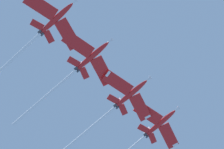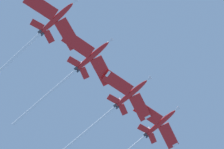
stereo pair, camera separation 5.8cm
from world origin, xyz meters
TOP-DOWN VIEW (x-y plane):
  - jet_far_left at (21.16, 33.19)m, footprint 37.30×29.28m
  - jet_inner_left at (12.97, 21.37)m, footprint 37.03×29.18m
  - jet_centre at (4.20, 7.74)m, footprint 31.22×25.06m
  - jet_inner_right at (-4.82, -3.74)m, footprint 30.67×25.69m

SIDE VIEW (x-z plane):
  - jet_inner_left at x=12.97m, z-range 109.48..120.17m
  - jet_inner_right at x=-4.82m, z-range 110.69..120.60m
  - jet_far_left at x=21.16m, z-range 109.60..121.82m
  - jet_centre at x=4.20m, z-range 110.81..120.80m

